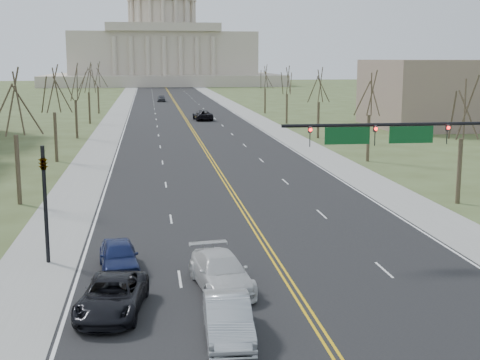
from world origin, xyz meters
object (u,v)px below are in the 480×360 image
object	(u,v)px
car_sb_inner_second	(221,272)
car_sb_outer_second	(119,256)
car_far_nb	(203,115)
signal_mast	(410,144)
car_far_sb	(161,98)
car_sb_inner_lead	(228,319)
signal_left	(45,191)
car_sb_outer_lead	(112,296)

from	to	relation	value
car_sb_inner_second	car_sb_outer_second	xyz separation A→B (m)	(-4.65, 3.14, -0.02)
car_sb_outer_second	car_far_nb	bearing A→B (deg)	76.44
signal_mast	car_sb_inner_second	size ratio (longest dim) A/B	2.25
signal_mast	car_far_sb	world-z (taller)	signal_mast
car_far_nb	car_sb_outer_second	bearing A→B (deg)	77.90
signal_mast	car_sb_inner_lead	size ratio (longest dim) A/B	2.56
signal_mast	car_sb_outer_second	world-z (taller)	signal_mast
car_sb_inner_lead	car_sb_outer_second	xyz separation A→B (m)	(-4.32, 8.64, -0.02)
signal_left	car_sb_outer_second	xyz separation A→B (m)	(3.63, -1.91, -2.94)
car_sb_inner_lead	car_sb_outer_lead	world-z (taller)	car_sb_inner_lead
signal_left	car_far_sb	bearing A→B (deg)	86.25
signal_mast	car_sb_inner_lead	xyz separation A→B (m)	(-11.00, -10.55, -4.97)
car_sb_outer_lead	car_far_sb	bearing A→B (deg)	95.92
signal_left	car_sb_inner_lead	bearing A→B (deg)	-53.03
car_sb_outer_lead	car_sb_inner_second	size ratio (longest dim) A/B	0.98
signal_left	car_sb_inner_lead	xyz separation A→B (m)	(7.94, -10.55, -2.92)
signal_left	car_far_nb	world-z (taller)	signal_left
car_sb_inner_lead	car_sb_outer_second	distance (m)	9.66
car_sb_inner_lead	signal_mast	bearing A→B (deg)	45.76
car_sb_outer_lead	car_sb_inner_second	distance (m)	5.26
car_sb_inner_lead	car_sb_inner_second	world-z (taller)	car_sb_inner_lead
car_sb_inner_second	car_far_sb	distance (m)	132.92
signal_mast	signal_left	size ratio (longest dim) A/B	2.02
signal_mast	car_sb_outer_lead	bearing A→B (deg)	-154.26
car_sb_outer_lead	car_sb_outer_second	xyz separation A→B (m)	(0.05, 5.50, 0.03)
car_sb_inner_lead	car_far_nb	world-z (taller)	car_far_nb
car_far_nb	signal_mast	bearing A→B (deg)	88.92
car_far_nb	car_far_sb	bearing A→B (deg)	-87.86
car_sb_inner_second	car_far_nb	size ratio (longest dim) A/B	0.90
car_sb_inner_lead	car_far_nb	size ratio (longest dim) A/B	0.79
signal_left	car_sb_inner_second	bearing A→B (deg)	-31.40
car_sb_outer_lead	car_far_nb	world-z (taller)	car_far_nb
car_sb_outer_lead	car_far_nb	size ratio (longest dim) A/B	0.88
car_far_nb	car_sb_inner_lead	bearing A→B (deg)	81.40
car_sb_inner_lead	car_sb_outer_lead	distance (m)	5.38
signal_left	car_sb_outer_lead	size ratio (longest dim) A/B	1.14
signal_mast	car_sb_outer_lead	world-z (taller)	signal_mast
signal_mast	signal_left	distance (m)	19.06
car_sb_inner_lead	car_sb_outer_second	world-z (taller)	car_sb_inner_lead
signal_mast	signal_left	world-z (taller)	signal_mast
car_sb_outer_lead	car_far_sb	distance (m)	135.36
car_sb_inner_lead	car_far_nb	distance (m)	88.73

